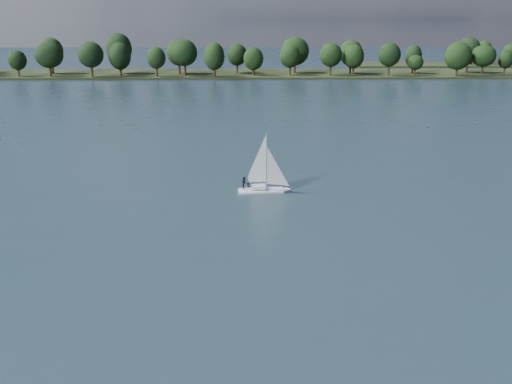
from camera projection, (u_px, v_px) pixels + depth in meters
ground at (261, 122)px, 126.04m from camera, size 700.00×700.00×0.00m
far_shore at (253, 75)px, 233.19m from camera, size 660.00×40.00×1.50m
sailboat at (261, 175)px, 74.04m from camera, size 6.41×2.32×8.26m
treeline at (228, 55)px, 226.89m from camera, size 562.23×73.22×18.21m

